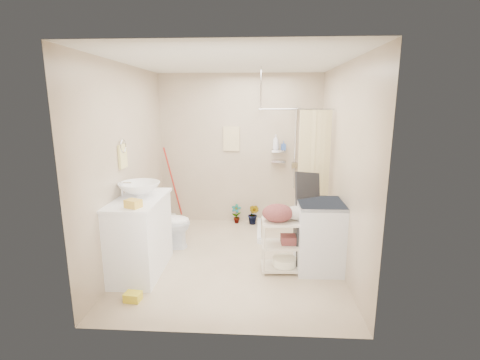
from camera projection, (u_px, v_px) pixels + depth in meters
The scene contains 23 objects.
floor at pixel (233, 259), 4.80m from camera, with size 3.20×3.20×0.00m, color beige.
ceiling at pixel (233, 62), 4.24m from camera, with size 2.80×3.20×0.04m, color silver.
wall_back at pixel (240, 150), 6.08m from camera, with size 2.80×0.04×2.60m, color #BCAB92.
wall_front at pixel (219, 200), 2.96m from camera, with size 2.80×0.04×2.60m, color #BCAB92.
wall_left at pixel (128, 165), 4.60m from camera, with size 0.04×3.20×2.60m, color #BCAB92.
wall_right at pixel (342, 167), 4.44m from camera, with size 0.04×3.20×2.60m, color #BCAB92.
vanity at pixel (139, 235), 4.36m from camera, with size 0.62×1.10×0.97m, color white.
sink at pixel (139, 189), 4.33m from camera, with size 0.51×0.51×0.18m, color white.
counter_basket at pixel (133, 204), 3.86m from camera, with size 0.17×0.13×0.09m, color gold.
floor_basket at pixel (133, 295), 3.77m from camera, with size 0.25×0.19×0.13m, color yellow.
toilet at pixel (165, 223), 5.13m from camera, with size 0.42×0.74×0.75m, color white.
mop at pixel (171, 185), 6.20m from camera, with size 0.13×0.13×1.35m, color #B3251D, non-canonical shape.
potted_plant_a at pixel (236, 214), 6.20m from camera, with size 0.18×0.12×0.34m, color #994C2A.
potted_plant_b at pixel (253, 214), 6.13m from camera, with size 0.20×0.16×0.37m, color brown.
hanging_towel at pixel (231, 139), 6.03m from camera, with size 0.28×0.03×0.42m, color beige.
towel_ring at pixel (123, 155), 4.37m from camera, with size 0.04×0.22×0.34m, color #F2E78A, non-canonical shape.
tp_holder at pixel (135, 206), 4.77m from camera, with size 0.08×0.12×0.14m, color white, non-canonical shape.
shower at pixel (291, 171), 5.55m from camera, with size 1.10×1.10×2.10m, color white, non-canonical shape.
shampoo_bottle_a at pixel (276, 142), 5.93m from camera, with size 0.10×0.10×0.26m, color white.
shampoo_bottle_b at pixel (284, 145), 5.93m from camera, with size 0.07×0.07×0.15m, color #3457A5.
washing_machine at pixel (321, 236), 4.45m from camera, with size 0.61×0.63×0.89m, color silver.
laundry_rack at pixel (285, 241), 4.39m from camera, with size 0.58×0.34×0.81m, color beige, non-canonical shape.
ironing_board at pixel (308, 219), 4.53m from camera, with size 0.36×0.11×1.27m, color black, non-canonical shape.
Camera 1 is at (0.35, -4.44, 2.11)m, focal length 26.00 mm.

